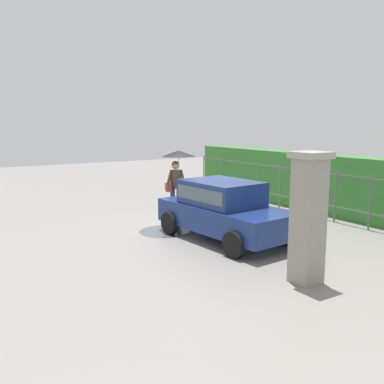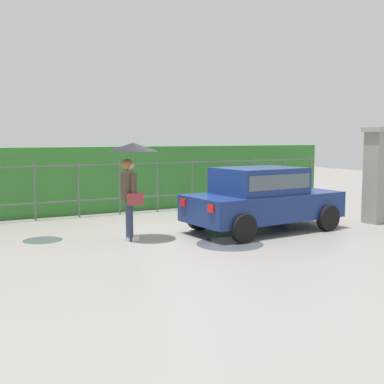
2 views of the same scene
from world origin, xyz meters
name	(u,v)px [view 2 (image 2 of 2)]	position (x,y,z in m)	size (l,w,h in m)	color
ground_plane	(191,232)	(0.00, 0.00, 0.00)	(40.00, 40.00, 0.00)	gray
car	(262,196)	(1.56, -0.56, 0.80)	(3.85, 2.10, 1.48)	navy
pedestrian	(132,167)	(-1.48, -0.13, 1.55)	(1.06, 1.06, 2.06)	#2D3856
gate_pillar	(377,174)	(4.76, -1.04, 1.24)	(0.60, 0.60, 2.42)	gray
fence_section	(157,183)	(0.65, 3.38, 0.82)	(11.68, 0.05, 1.50)	#59605B
hedge_row	(146,177)	(0.65, 4.22, 0.95)	(12.63, 0.90, 1.90)	#387F33
puddle_near	(230,244)	(0.12, -1.47, 0.00)	(1.37, 1.37, 0.00)	#4C545B
puddle_far	(43,240)	(-3.19, 0.70, 0.00)	(0.82, 0.82, 0.00)	#4C545B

